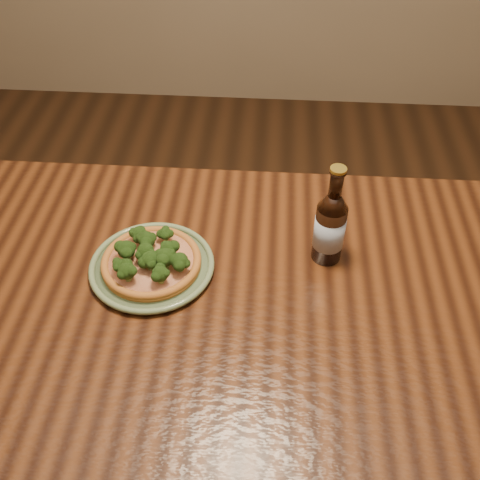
# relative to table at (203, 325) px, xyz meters

# --- Properties ---
(table) EXTENTS (1.60, 0.90, 0.75)m
(table) POSITION_rel_table_xyz_m (0.00, 0.00, 0.00)
(table) COLOR #49230F
(table) RESTS_ON ground
(plate) EXTENTS (0.28, 0.28, 0.02)m
(plate) POSITION_rel_table_xyz_m (-0.12, 0.08, 0.10)
(plate) COLOR #677B55
(plate) RESTS_ON table
(pizza) EXTENTS (0.22, 0.22, 0.07)m
(pizza) POSITION_rel_table_xyz_m (-0.12, 0.07, 0.12)
(pizza) COLOR #B16927
(pizza) RESTS_ON plate
(beer_bottle) EXTENTS (0.07, 0.07, 0.25)m
(beer_bottle) POSITION_rel_table_xyz_m (0.27, 0.14, 0.18)
(beer_bottle) COLOR black
(beer_bottle) RESTS_ON table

